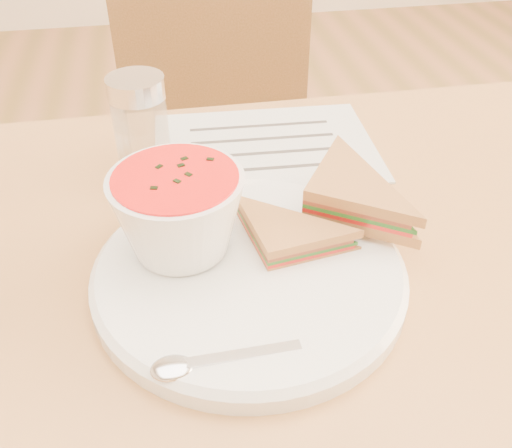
{
  "coord_description": "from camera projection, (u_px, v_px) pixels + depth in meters",
  "views": [
    {
      "loc": [
        -0.07,
        -0.39,
        1.12
      ],
      "look_at": [
        0.01,
        0.01,
        0.8
      ],
      "focal_mm": 40.0,
      "sensor_mm": 36.0,
      "label": 1
    }
  ],
  "objects": [
    {
      "name": "spoon",
      "position": [
        236.0,
        357.0,
        0.43
      ],
      "size": [
        0.17,
        0.04,
        0.01
      ],
      "primitive_type": null,
      "rotation": [
        0.0,
        0.0,
        0.04
      ],
      "color": "silver",
      "rests_on": "plate"
    },
    {
      "name": "sandwich_half_b",
      "position": [
        302.0,
        206.0,
        0.54
      ],
      "size": [
        0.16,
        0.16,
        0.04
      ],
      "primitive_type": null,
      "rotation": [
        0.0,
        0.0,
        -0.58
      ],
      "color": "#C17344",
      "rests_on": "plate"
    },
    {
      "name": "soup_bowl",
      "position": [
        179.0,
        217.0,
        0.51
      ],
      "size": [
        0.14,
        0.14,
        0.08
      ],
      "primitive_type": null,
      "rotation": [
        0.0,
        0.0,
        -0.2
      ],
      "color": "white",
      "rests_on": "plate"
    },
    {
      "name": "plate",
      "position": [
        249.0,
        274.0,
        0.52
      ],
      "size": [
        0.36,
        0.36,
        0.02
      ],
      "primitive_type": null,
      "rotation": [
        0.0,
        0.0,
        -0.33
      ],
      "color": "white",
      "rests_on": "dining_table"
    },
    {
      "name": "condiment_shaker",
      "position": [
        141.0,
        126.0,
        0.64
      ],
      "size": [
        0.08,
        0.08,
        0.12
      ],
      "primitive_type": null,
      "rotation": [
        0.0,
        0.0,
        -0.26
      ],
      "color": "silver",
      "rests_on": "dining_table"
    },
    {
      "name": "chair_far",
      "position": [
        206.0,
        199.0,
        1.16
      ],
      "size": [
        0.48,
        0.48,
        0.89
      ],
      "primitive_type": null,
      "rotation": [
        0.0,
        0.0,
        2.89
      ],
      "color": "brown",
      "rests_on": "floor"
    },
    {
      "name": "sandwich_half_a",
      "position": [
        268.0,
        265.0,
        0.5
      ],
      "size": [
        0.11,
        0.11,
        0.03
      ],
      "primitive_type": null,
      "rotation": [
        0.0,
        0.0,
        0.16
      ],
      "color": "#C17344",
      "rests_on": "plate"
    },
    {
      "name": "paper_menu",
      "position": [
        265.0,
        147.0,
        0.72
      ],
      "size": [
        0.28,
        0.21,
        0.0
      ],
      "primitive_type": null,
      "rotation": [
        0.0,
        0.0,
        -0.05
      ],
      "color": "silver",
      "rests_on": "dining_table"
    }
  ]
}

